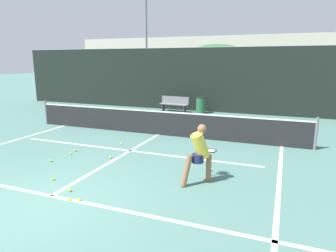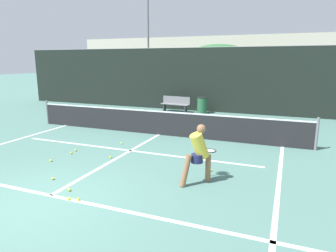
{
  "view_description": "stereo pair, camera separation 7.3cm",
  "coord_description": "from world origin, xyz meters",
  "px_view_note": "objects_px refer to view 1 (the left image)",
  "views": [
    {
      "loc": [
        4.48,
        -4.19,
        2.83
      ],
      "look_at": [
        1.36,
        3.77,
        0.95
      ],
      "focal_mm": 32.0,
      "sensor_mm": 36.0,
      "label": 1
    },
    {
      "loc": [
        4.55,
        -4.16,
        2.83
      ],
      "look_at": [
        1.36,
        3.77,
        0.95
      ],
      "focal_mm": 32.0,
      "sensor_mm": 36.0,
      "label": 2
    }
  ],
  "objects_px": {
    "courtside_bench": "(174,104)",
    "trash_bin": "(201,105)",
    "player_practicing": "(200,152)",
    "parked_car": "(288,95)"
  },
  "relations": [
    {
      "from": "player_practicing",
      "to": "trash_bin",
      "type": "height_order",
      "value": "player_practicing"
    },
    {
      "from": "courtside_bench",
      "to": "trash_bin",
      "type": "xyz_separation_m",
      "value": [
        1.5,
        0.08,
        -0.02
      ]
    },
    {
      "from": "trash_bin",
      "to": "player_practicing",
      "type": "bearing_deg",
      "value": -74.9
    },
    {
      "from": "parked_car",
      "to": "courtside_bench",
      "type": "bearing_deg",
      "value": -139.15
    },
    {
      "from": "player_practicing",
      "to": "courtside_bench",
      "type": "relative_size",
      "value": 0.84
    },
    {
      "from": "trash_bin",
      "to": "parked_car",
      "type": "distance_m",
      "value": 6.69
    },
    {
      "from": "courtside_bench",
      "to": "trash_bin",
      "type": "bearing_deg",
      "value": 8.83
    },
    {
      "from": "player_practicing",
      "to": "trash_bin",
      "type": "distance_m",
      "value": 9.54
    },
    {
      "from": "courtside_bench",
      "to": "trash_bin",
      "type": "distance_m",
      "value": 1.51
    },
    {
      "from": "player_practicing",
      "to": "parked_car",
      "type": "height_order",
      "value": "parked_car"
    }
  ]
}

